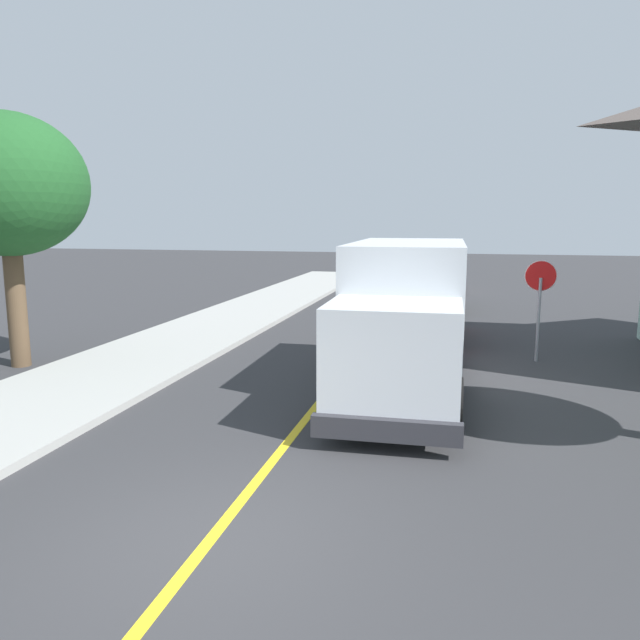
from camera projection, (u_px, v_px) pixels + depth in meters
ground_plane at (208, 543)px, 7.12m from camera, size 120.00×120.00×0.00m
sidewalk_curb at (36, 404)px, 12.17m from camera, size 3.60×60.00×0.15m
centre_line_yellow at (356, 356)px, 16.72m from camera, size 0.16×56.00×0.01m
box_truck at (405, 310)px, 13.16m from camera, size 2.55×7.23×3.20m
parked_car_near at (424, 313)px, 19.11m from camera, size 1.96×4.46×1.67m
parked_car_mid at (438, 289)px, 25.53m from camera, size 1.89×4.44×1.67m
parked_car_far at (446, 275)px, 32.02m from camera, size 2.00×4.48×1.67m
stop_sign at (540, 291)px, 15.85m from camera, size 0.80×0.10×2.65m
street_tree_near at (7, 186)px, 14.89m from camera, size 3.86×3.86×6.27m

